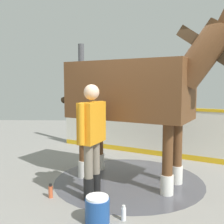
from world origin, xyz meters
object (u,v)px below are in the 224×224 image
(horse, at_px, (136,91))
(handler, at_px, (92,133))
(wash_bucket, at_px, (97,210))
(bottle_spray, at_px, (51,191))
(bottle_shampoo, at_px, (124,213))

(horse, relative_size, handler, 1.88)
(wash_bucket, xyz_separation_m, bottle_spray, (0.70, 0.76, -0.07))
(horse, relative_size, wash_bucket, 9.53)
(horse, height_order, bottle_shampoo, horse)
(horse, xyz_separation_m, bottle_spray, (-0.70, 1.30, -1.47))
(wash_bucket, distance_m, bottle_spray, 1.03)
(handler, bearing_deg, wash_bucket, 123.32)
(bottle_shampoo, relative_size, bottle_spray, 0.90)
(bottle_spray, bearing_deg, wash_bucket, -132.68)
(handler, xyz_separation_m, wash_bucket, (-0.73, -0.14, -0.81))
(horse, xyz_separation_m, handler, (-0.67, 0.68, -0.59))
(bottle_shampoo, distance_m, bottle_spray, 1.25)
(handler, bearing_deg, bottle_spray, 25.53)
(horse, bearing_deg, wash_bucket, -83.59)
(horse, height_order, wash_bucket, horse)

